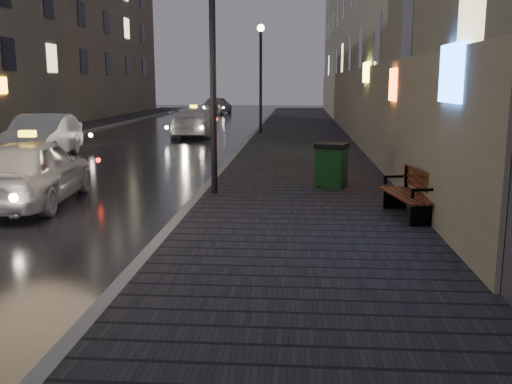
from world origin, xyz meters
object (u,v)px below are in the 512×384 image
lamp_far (261,65)px  car_far (217,105)px  lamp_near (213,44)px  car_left_mid (42,137)px  bench (413,194)px  trash_bin (331,165)px  taxi_mid (194,122)px  taxi_near (30,171)px

lamp_far → car_far: (-4.98, 19.66, -2.76)m
lamp_near → lamp_far: bearing=90.0°
car_left_mid → bench: bearing=-44.7°
bench → trash_bin: (-1.36, 3.02, 0.10)m
bench → trash_bin: size_ratio=1.69×
trash_bin → bench: bearing=-46.6°
taxi_mid → bench: bearing=109.8°
lamp_near → lamp_far: size_ratio=1.00×
bench → car_left_mid: bearing=131.9°
lamp_near → taxi_mid: bearing=102.0°
trash_bin → car_left_mid: bearing=169.5°
bench → car_far: (-9.05, 37.62, 0.14)m
car_left_mid → car_far: (2.06, 29.05, -0.04)m
taxi_near → taxi_mid: bearing=-97.8°
taxi_mid → car_far: (-1.68, 20.17, 0.03)m
trash_bin → car_far: (-7.69, 34.60, 0.04)m
car_left_mid → taxi_mid: car_left_mid is taller
car_far → taxi_near: bearing=99.2°
lamp_far → bench: bearing=-77.2°
car_left_mid → taxi_mid: size_ratio=0.97×
bench → trash_bin: bearing=103.8°
lamp_far → car_left_mid: size_ratio=1.12×
lamp_far → taxi_mid: (-3.30, -0.52, -2.79)m
lamp_near → car_left_mid: lamp_near is taller
lamp_far → taxi_mid: bearing=-171.1°
trash_bin → taxi_mid: size_ratio=0.22×
lamp_near → taxi_mid: (-3.30, 15.48, -2.79)m
car_far → bench: bearing=111.1°
trash_bin → car_far: 35.45m
lamp_far → car_far: size_ratio=1.23×
lamp_far → trash_bin: size_ratio=4.93×
lamp_near → trash_bin: bearing=21.2°
car_left_mid → taxi_mid: 9.63m
lamp_far → car_left_mid: (-7.04, -9.40, -2.71)m
lamp_far → bench: lamp_far is taller
bench → car_left_mid: (-11.11, 8.57, 0.18)m
car_left_mid → lamp_far: bearing=46.1°
lamp_near → lamp_far: 16.00m
lamp_far → taxi_near: size_ratio=1.20×
taxi_near → car_left_mid: car_left_mid is taller
taxi_mid → taxi_near: bearing=84.6°
car_far → car_left_mid: bearing=93.5°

